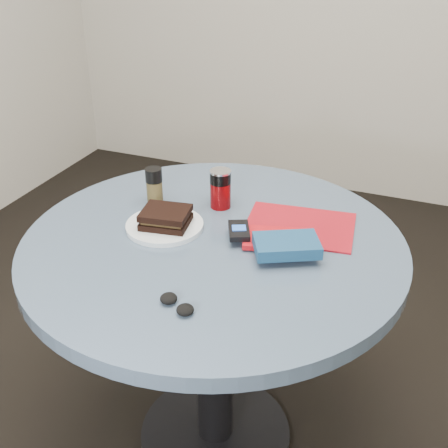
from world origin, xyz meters
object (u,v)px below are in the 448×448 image
at_px(mp3_player, 239,231).
at_px(headphones, 177,304).
at_px(table, 214,290).
at_px(novel, 287,245).
at_px(soda_can, 220,189).
at_px(plate, 165,226).
at_px(magazine, 300,226).
at_px(pepper_grinder, 154,186).
at_px(red_book, 275,239).
at_px(sandwich, 166,217).

xyz_separation_m(mp3_player, headphones, (-0.02, -0.32, -0.02)).
bearing_deg(table, novel, -4.32).
relative_size(table, mp3_player, 9.49).
height_order(soda_can, novel, soda_can).
xyz_separation_m(plate, magazine, (0.34, 0.14, -0.00)).
xyz_separation_m(pepper_grinder, mp3_player, (0.30, -0.10, -0.03)).
height_order(soda_can, pepper_grinder, soda_can).
relative_size(table, headphones, 9.91).
xyz_separation_m(table, headphones, (0.04, -0.30, 0.17)).
bearing_deg(pepper_grinder, red_book, -11.82).
xyz_separation_m(magazine, novel, (0.01, -0.16, 0.03)).
bearing_deg(plate, headphones, -58.57).
bearing_deg(pepper_grinder, headphones, -56.74).
bearing_deg(novel, pepper_grinder, 135.33).
height_order(table, sandwich, sandwich).
distance_m(pepper_grinder, magazine, 0.43).
bearing_deg(headphones, sandwich, 120.81).
height_order(plate, soda_can, soda_can).
height_order(table, mp3_player, mp3_player).
relative_size(sandwich, mp3_player, 1.31).
height_order(table, plate, plate).
relative_size(sandwich, soda_can, 1.22).
relative_size(novel, mp3_player, 1.49).
bearing_deg(plate, mp3_player, 4.99).
bearing_deg(sandwich, magazine, 23.53).
relative_size(red_book, novel, 1.03).
height_order(table, soda_can, soda_can).
bearing_deg(sandwich, table, -0.06).
xyz_separation_m(plate, red_book, (0.30, 0.04, 0.01)).
bearing_deg(red_book, soda_can, 131.88).
distance_m(plate, pepper_grinder, 0.16).
distance_m(pepper_grinder, headphones, 0.50).
distance_m(plate, mp3_player, 0.21).
bearing_deg(sandwich, novel, -2.60).
relative_size(sandwich, magazine, 0.48).
relative_size(pepper_grinder, headphones, 1.09).
bearing_deg(pepper_grinder, plate, -52.40).
relative_size(pepper_grinder, magazine, 0.38).
bearing_deg(magazine, headphones, -115.93).
distance_m(pepper_grinder, mp3_player, 0.32).
height_order(pepper_grinder, headphones, pepper_grinder).
distance_m(magazine, mp3_player, 0.18).
height_order(table, pepper_grinder, pepper_grinder).
bearing_deg(mp3_player, soda_can, 126.70).
relative_size(soda_can, red_book, 0.70).
bearing_deg(soda_can, plate, -118.38).
xyz_separation_m(table, plate, (-0.14, 0.00, 0.17)).
relative_size(magazine, red_book, 1.78).
relative_size(sandwich, headphones, 1.37).
bearing_deg(magazine, soda_can, 165.80).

